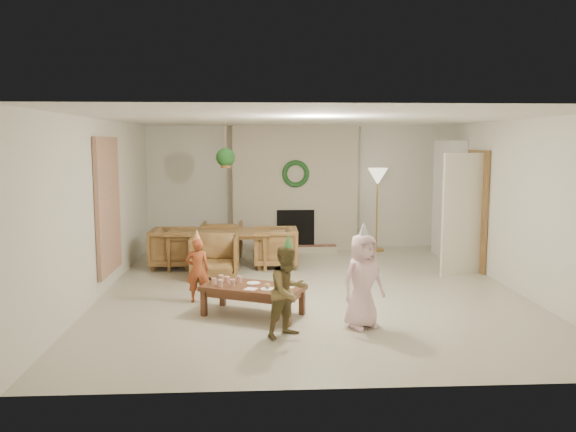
{
  "coord_description": "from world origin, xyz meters",
  "views": [
    {
      "loc": [
        -0.78,
        -8.36,
        2.18
      ],
      "look_at": [
        -0.3,
        0.4,
        1.05
      ],
      "focal_mm": 36.05,
      "sensor_mm": 36.0,
      "label": 1
    }
  ],
  "objects": [
    {
      "name": "plate_a",
      "position": [
        -0.83,
        -1.13,
        0.39
      ],
      "size": [
        0.23,
        0.23,
        0.01
      ],
      "primitive_type": "cylinder",
      "rotation": [
        0.0,
        0.0,
        -0.43
      ],
      "color": "white",
      "rests_on": "coffee_table_top"
    },
    {
      "name": "party_hat_pink",
      "position": [
        0.46,
        -1.8,
        1.16
      ],
      "size": [
        0.18,
        0.18,
        0.2
      ],
      "primitive_type": "cone",
      "rotation": [
        0.0,
        0.0,
        0.27
      ],
      "color": "silver",
      "rests_on": "child_pink"
    },
    {
      "name": "child_red",
      "position": [
        -1.59,
        -0.59,
        0.44
      ],
      "size": [
        0.34,
        0.24,
        0.88
      ],
      "primitive_type": "imported",
      "rotation": [
        0.0,
        0.0,
        3.22
      ],
      "color": "#9F4422",
      "rests_on": "floor"
    },
    {
      "name": "floor_lamp_shade",
      "position": [
        1.63,
        3.0,
        1.49
      ],
      "size": [
        0.4,
        0.4,
        0.33
      ],
      "primitive_type": "cone",
      "rotation": [
        3.14,
        0.0,
        0.0
      ],
      "color": "beige",
      "rests_on": "floor_lamp_post"
    },
    {
      "name": "books_row_mid",
      "position": [
        2.8,
        2.35,
        0.99
      ],
      "size": [
        0.2,
        0.44,
        0.24
      ],
      "primitive_type": "cube",
      "color": "navy",
      "rests_on": "bookshelf_shelf_b"
    },
    {
      "name": "books_row_upper",
      "position": [
        2.8,
        2.2,
        1.38
      ],
      "size": [
        0.2,
        0.36,
        0.22
      ],
      "primitive_type": "cube",
      "color": "gold",
      "rests_on": "bookshelf_shelf_c"
    },
    {
      "name": "bookshelf_carcass",
      "position": [
        2.84,
        2.3,
        1.1
      ],
      "size": [
        0.3,
        1.0,
        2.2
      ],
      "primitive_type": "cube",
      "color": "white",
      "rests_on": "floor"
    },
    {
      "name": "coffee_table_top",
      "position": [
        -0.83,
        -1.26,
        0.35
      ],
      "size": [
        1.39,
        1.08,
        0.06
      ],
      "primitive_type": "cube",
      "rotation": [
        0.0,
        0.0,
        -0.43
      ],
      "color": "#59311D",
      "rests_on": "floor"
    },
    {
      "name": "hanging_plant_cord",
      "position": [
        -1.3,
        1.5,
        2.15
      ],
      "size": [
        0.01,
        0.01,
        0.7
      ],
      "primitive_type": "cylinder",
      "color": "tan",
      "rests_on": "ceiling"
    },
    {
      "name": "coffee_leg_bl",
      "position": [
        -1.24,
        -0.79,
        0.16
      ],
      "size": [
        0.09,
        0.09,
        0.33
      ],
      "primitive_type": "cube",
      "rotation": [
        0.0,
        0.0,
        -0.43
      ],
      "color": "#59311D",
      "rests_on": "floor"
    },
    {
      "name": "wall_front",
      "position": [
        0.0,
        -3.5,
        1.25
      ],
      "size": [
        7.0,
        0.0,
        7.0
      ],
      "primitive_type": "plane",
      "rotation": [
        -1.57,
        0.0,
        0.0
      ],
      "color": "silver",
      "rests_on": "floor"
    },
    {
      "name": "fireplace_hearth",
      "position": [
        0.0,
        2.95,
        0.06
      ],
      "size": [
        1.6,
        0.3,
        0.12
      ],
      "primitive_type": "cube",
      "color": "#5E2A1A",
      "rests_on": "floor"
    },
    {
      "name": "curtain_panel",
      "position": [
        -2.96,
        0.2,
        1.25
      ],
      "size": [
        0.06,
        1.2,
        2.0
      ],
      "primitive_type": "cube",
      "color": "tan",
      "rests_on": "wall_left"
    },
    {
      "name": "child_pink",
      "position": [
        0.46,
        -1.8,
        0.56
      ],
      "size": [
        0.65,
        0.56,
        1.12
      ],
      "primitive_type": "imported",
      "rotation": [
        0.0,
        0.0,
        0.44
      ],
      "color": "#FBC9D4",
      "rests_on": "floor"
    },
    {
      "name": "food_scoop",
      "position": [
        -0.65,
        -1.44,
        0.42
      ],
      "size": [
        0.09,
        0.09,
        0.07
      ],
      "primitive_type": "sphere",
      "rotation": [
        0.0,
        0.0,
        -0.43
      ],
      "color": "tan",
      "rests_on": "plate_b"
    },
    {
      "name": "plate_b",
      "position": [
        -0.65,
        -1.44,
        0.39
      ],
      "size": [
        0.23,
        0.23,
        0.01
      ],
      "primitive_type": "cylinder",
      "rotation": [
        0.0,
        0.0,
        -0.43
      ],
      "color": "white",
      "rests_on": "coffee_table_top"
    },
    {
      "name": "dining_chair_left",
      "position": [
        -2.23,
        1.62,
        0.35
      ],
      "size": [
        0.78,
        0.76,
        0.7
      ],
      "primitive_type": "imported",
      "rotation": [
        0.0,
        0.0,
        1.55
      ],
      "color": "brown",
      "rests_on": "floor"
    },
    {
      "name": "cup_a",
      "position": [
        -1.33,
        -1.19,
        0.43
      ],
      "size": [
        0.09,
        0.09,
        0.09
      ],
      "primitive_type": "cylinder",
      "rotation": [
        0.0,
        0.0,
        -0.43
      ],
      "color": "silver",
      "rests_on": "coffee_table_top"
    },
    {
      "name": "fireplace_mass",
      "position": [
        0.0,
        3.3,
        1.25
      ],
      "size": [
        2.5,
        0.4,
        2.5
      ],
      "primitive_type": "cube",
      "color": "#4D1A14",
      "rests_on": "floor"
    },
    {
      "name": "party_hat_red",
      "position": [
        -1.59,
        -0.59,
        0.92
      ],
      "size": [
        0.15,
        0.15,
        0.17
      ],
      "primitive_type": "cone",
      "rotation": [
        0.0,
        0.0,
        -0.27
      ],
      "color": "#F9D853",
      "rests_on": "child_red"
    },
    {
      "name": "coffee_leg_fr",
      "position": [
        -0.42,
        -1.72,
        0.16
      ],
      "size": [
        0.09,
        0.09,
        0.33
      ],
      "primitive_type": "cube",
      "rotation": [
        0.0,
        0.0,
        -0.43
      ],
      "color": "#59311D",
      "rests_on": "floor"
    },
    {
      "name": "cup_c",
      "position": [
        -1.24,
        -1.28,
        0.43
      ],
      "size": [
        0.09,
        0.09,
        0.09
      ],
      "primitive_type": "cylinder",
      "rotation": [
        0.0,
        0.0,
        -0.43
      ],
      "color": "silver",
      "rests_on": "coffee_table_top"
    },
    {
      "name": "books_row_lower",
      "position": [
        2.8,
        2.15,
        0.59
      ],
      "size": [
        0.2,
        0.4,
        0.24
      ],
      "primitive_type": "cube",
      "color": "#B33221",
      "rests_on": "bookshelf_shelf_a"
    },
    {
      "name": "party_hat_plaid",
      "position": [
        -0.44,
        -2.07,
        1.08
      ],
      "size": [
        0.16,
        0.16,
        0.17
      ],
      "primitive_type": "cone",
      "rotation": [
        0.0,
        0.0,
        0.32
      ],
      "color": "#439E4D",
      "rests_on": "child_plaid"
    },
    {
      "name": "bookshelf_shelf_b",
      "position": [
        2.82,
        2.3,
        0.85
      ],
      "size": [
        0.3,
        0.92,
        0.03
      ],
      "primitive_type": "cube",
      "color": "white",
      "rests_on": "bookshelf_carcass"
    },
    {
      "name": "cup_d",
      "position": [
        -1.16,
        -1.11,
        0.43
      ],
      "size": [
        0.09,
        0.09,
        0.09
      ],
      "primitive_type": "cylinder",
      "rotation": [
        0.0,
        0.0,
        -0.43
      ],
      "color": "silver",
      "rests_on": "coffee_table_top"
    },
    {
      "name": "napkin_left",
      "position": [
        -0.86,
        -1.43,
        0.39
      ],
      "size": [
        0.19,
        0.19,
        0.01
      ],
      "primitive_type": "cube",
      "rotation": [
        0.0,
        0.0,
        -0.43
      ],
      "color": "#FFBBCD",
      "rests_on": "coffee_table_top"
    },
    {
      "name": "floor",
      "position": [
        0.0,
        0.0,
        0.0
      ],
      "size": [
        7.0,
        7.0,
        0.0
      ],
      "primitive_type": "plane",
      "color": "#B7B29E",
      "rests_on": "ground"
    },
    {
      "name": "wall_left",
      "position": [
        -3.0,
        0.0,
        1.25
      ],
      "size": [
        0.0,
        7.0,
        7.0
      ],
      "primitive_type": "plane",
      "rotation": [
        1.57,
        0.0,
        1.57
      ],
      "color": "silver",
      "rests_on": "floor"
    },
    {
      "name": "cup_b",
      "position": [
        -1.25,
        -1.01,
        0.43
      ],
      "size": [
        0.09,
        0.09,
        0.09
      ],
      "primitive_type": "cylinder",
      "rotation": [
        0.0,
        0.0,
        -0.43
      ],
      "color": "silver",
      "rests_on": "coffee_table_top"
    },
    {
      "name": "fireplace_wreath",
      "position": [
        0.0,
        3.07,
        1.55
      ],
      "size": [
        0.54,
        0.1,
        0.54
      ],
      "primitive_type": "torus",
      "rotation": [
        1.57,
        0.0,
        0.0
      ],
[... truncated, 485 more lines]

